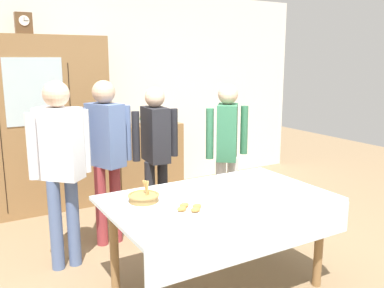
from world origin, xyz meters
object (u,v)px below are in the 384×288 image
(mantel_clock, at_px, (24,23))
(tea_cup_near_left, at_px, (290,192))
(pastry_plate, at_px, (190,209))
(person_near_right_end, at_px, (156,146))
(bread_basket, at_px, (144,197))
(spoon_mid_left, at_px, (157,191))
(bookshelf_low, at_px, (149,158))
(spoon_near_left, at_px, (209,182))
(tea_cup_near_right, at_px, (230,183))
(person_behind_table_left, at_px, (106,147))
(person_by_cabinet, at_px, (227,143))
(person_beside_shelf, at_px, (60,157))
(wall_cabinet, at_px, (34,126))
(dining_table, at_px, (220,211))
(book_stack, at_px, (148,120))
(tea_cup_mid_left, at_px, (149,218))

(mantel_clock, distance_m, tea_cup_near_left, 3.45)
(pastry_plate, relative_size, person_near_right_end, 0.18)
(bread_basket, height_order, spoon_mid_left, bread_basket)
(bookshelf_low, bearing_deg, spoon_near_left, -100.90)
(spoon_mid_left, bearing_deg, person_near_right_end, 64.83)
(tea_cup_near_right, xyz_separation_m, person_behind_table_left, (-0.72, 1.05, 0.19))
(tea_cup_near_right, xyz_separation_m, person_by_cabinet, (0.52, 0.79, 0.15))
(tea_cup_near_right, distance_m, spoon_near_left, 0.20)
(tea_cup_near_left, bearing_deg, tea_cup_near_right, 120.15)
(tea_cup_near_right, bearing_deg, person_beside_shelf, 147.50)
(mantel_clock, xyz_separation_m, spoon_near_left, (1.08, -2.19, -1.43))
(wall_cabinet, height_order, tea_cup_near_left, wall_cabinet)
(person_beside_shelf, relative_size, person_near_right_end, 1.07)
(bookshelf_low, xyz_separation_m, person_behind_table_left, (-1.06, -1.37, 0.52))
(bookshelf_low, bearing_deg, dining_table, -102.54)
(wall_cabinet, height_order, bookshelf_low, wall_cabinet)
(bookshelf_low, distance_m, person_by_cabinet, 1.71)
(person_behind_table_left, height_order, person_near_right_end, person_behind_table_left)
(book_stack, height_order, tea_cup_near_left, book_stack)
(mantel_clock, height_order, bread_basket, mantel_clock)
(mantel_clock, relative_size, person_beside_shelf, 0.15)
(spoon_near_left, relative_size, person_near_right_end, 0.08)
(dining_table, bearing_deg, pastry_plate, -161.08)
(person_by_cabinet, bearing_deg, spoon_mid_left, -151.61)
(bread_basket, bearing_deg, person_near_right_end, 60.48)
(tea_cup_near_right, relative_size, tea_cup_mid_left, 1.00)
(spoon_near_left, bearing_deg, person_behind_table_left, 125.85)
(tea_cup_near_left, distance_m, person_near_right_end, 1.63)
(spoon_mid_left, bearing_deg, tea_cup_near_right, -16.88)
(book_stack, relative_size, pastry_plate, 0.80)
(tea_cup_near_right, relative_size, person_near_right_end, 0.08)
(bookshelf_low, xyz_separation_m, tea_cup_near_right, (-0.34, -2.42, 0.33))
(wall_cabinet, relative_size, tea_cup_mid_left, 16.02)
(wall_cabinet, distance_m, tea_cup_mid_left, 2.76)
(wall_cabinet, height_order, person_behind_table_left, wall_cabinet)
(dining_table, xyz_separation_m, tea_cup_near_left, (0.51, -0.22, 0.13))
(dining_table, distance_m, spoon_mid_left, 0.55)
(person_behind_table_left, relative_size, person_near_right_end, 1.06)
(spoon_mid_left, bearing_deg, person_behind_table_left, 97.91)
(mantel_clock, xyz_separation_m, tea_cup_near_left, (1.43, -2.81, -1.41))
(pastry_plate, relative_size, person_by_cabinet, 0.18)
(wall_cabinet, height_order, tea_cup_near_right, wall_cabinet)
(wall_cabinet, xyz_separation_m, person_behind_table_left, (0.43, -1.32, -0.06))
(spoon_mid_left, relative_size, person_behind_table_left, 0.07)
(spoon_mid_left, xyz_separation_m, person_beside_shelf, (-0.61, 0.59, 0.23))
(bread_basket, distance_m, person_beside_shelf, 0.90)
(wall_cabinet, xyz_separation_m, spoon_mid_left, (0.55, -2.18, -0.27))
(tea_cup_near_left, bearing_deg, bookshelf_low, 88.39)
(dining_table, bearing_deg, tea_cup_near_left, -23.35)
(person_near_right_end, bearing_deg, person_by_cabinet, -27.13)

